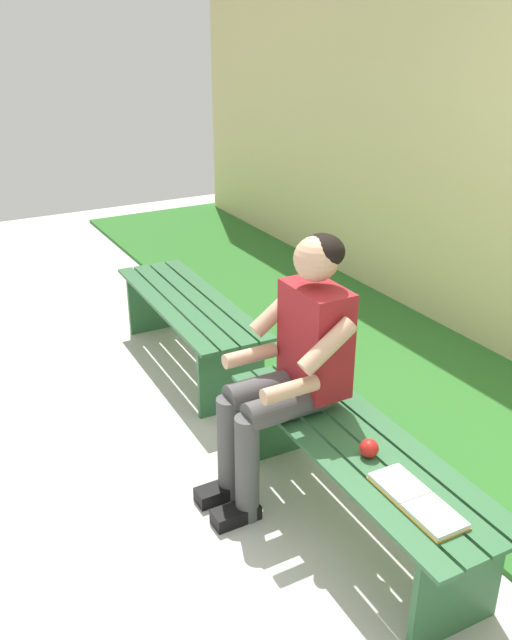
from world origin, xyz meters
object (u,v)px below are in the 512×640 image
Objects in this scene: bench_far at (189,317)px; apple at (369,448)px; bench_near at (356,464)px; person_seated at (292,361)px; book_open at (416,501)px.

apple reaches higher than bench_far.
bench_near is 1.22× the size of person_seated.
apple is at bearing -171.50° from person_seated.
person_seated is 0.84m from book_open.
book_open is (-2.22, 0.05, 0.13)m from bench_far.
person_seated is at bearing 8.50° from apple.
person_seated is 15.99× the size of apple.
apple reaches higher than book_open.
bench_near is 0.53m from person_seated.
apple is at bearing 179.15° from bench_far.
bench_far is 2.22m from book_open.
book_open reaches higher than bench_far.
bench_near is 0.45m from book_open.
bench_near and bench_far have the same top height.
bench_near is 19.54× the size of apple.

